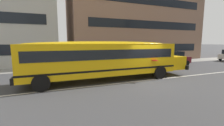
{
  "coord_description": "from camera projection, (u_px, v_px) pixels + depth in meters",
  "views": [
    {
      "loc": [
        -6.17,
        -8.82,
        2.68
      ],
      "look_at": [
        -2.44,
        0.63,
        1.29
      ],
      "focal_mm": 24.16,
      "sensor_mm": 36.0,
      "label": 1
    }
  ],
  "objects": [
    {
      "name": "lane_centreline",
      "position": [
        147.0,
        80.0,
        10.73
      ],
      "size": [
        110.0,
        0.16,
        0.01
      ],
      "primitive_type": "cube",
      "color": "silver",
      "rests_on": "ground_plane"
    },
    {
      "name": "sidewalk_far",
      "position": [
        109.0,
        65.0,
        17.93
      ],
      "size": [
        120.0,
        3.0,
        0.01
      ],
      "primitive_type": "cube",
      "color": "gray",
      "rests_on": "ground_plane"
    },
    {
      "name": "school_bus",
      "position": [
        107.0,
        57.0,
        10.73
      ],
      "size": [
        12.35,
        2.92,
        2.76
      ],
      "rotation": [
        0.0,
        0.0,
        0.01
      ],
      "color": "yellow",
      "rests_on": "ground_plane"
    },
    {
      "name": "parked_car_maroon_end_of_row",
      "position": [
        173.0,
        58.0,
        17.74
      ],
      "size": [
        3.98,
        2.04,
        1.64
      ],
      "rotation": [
        0.0,
        0.0,
        -0.05
      ],
      "color": "maroon",
      "rests_on": "ground_plane"
    },
    {
      "name": "ground_plane",
      "position": [
        147.0,
        80.0,
        10.73
      ],
      "size": [
        400.0,
        400.0,
        0.0
      ],
      "primitive_type": "plane",
      "color": "#424244"
    }
  ]
}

